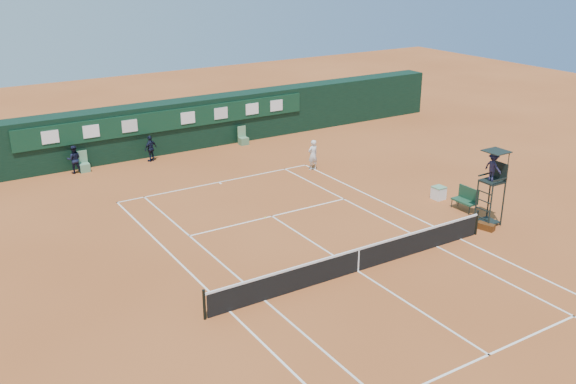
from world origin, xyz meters
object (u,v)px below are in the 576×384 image
object	(u,v)px
player_bench	(466,198)
cooler	(439,193)
umpire_chair	(493,172)
tennis_net	(358,259)
player	(313,155)

from	to	relation	value
player_bench	cooler	distance (m)	1.72
umpire_chair	cooler	distance (m)	4.08
umpire_chair	cooler	bearing A→B (deg)	83.29
tennis_net	umpire_chair	size ratio (longest dim) A/B	3.77
player_bench	player	world-z (taller)	player
cooler	player	world-z (taller)	player
tennis_net	cooler	size ratio (longest dim) A/B	20.00
umpire_chair	cooler	world-z (taller)	umpire_chair
tennis_net	player_bench	distance (m)	8.45
tennis_net	player_bench	xyz separation A→B (m)	(8.15, 2.25, 0.09)
player_bench	player	distance (m)	9.19
umpire_chair	player	world-z (taller)	umpire_chair
player	player_bench	bearing A→B (deg)	101.11
tennis_net	umpire_chair	bearing A→B (deg)	3.63
tennis_net	player	bearing A→B (deg)	63.87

